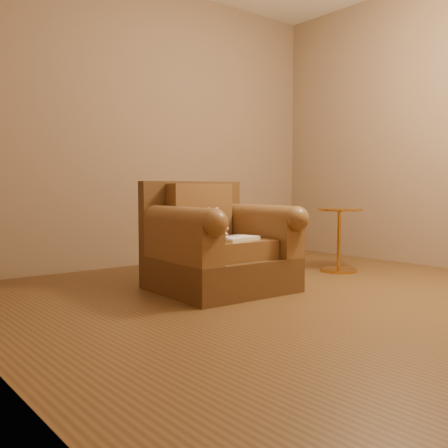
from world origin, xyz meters
TOP-DOWN VIEW (x-y plane):
  - floor at (0.00, 0.00)m, footprint 4.00×4.00m
  - room at (0.00, 0.00)m, footprint 4.02×4.02m
  - armchair at (-0.28, 0.60)m, footprint 0.92×0.87m
  - teddy_bear at (-0.25, 0.67)m, footprint 0.16×0.19m
  - guidebook at (-0.29, 0.38)m, footprint 0.35×0.26m
  - side_table at (1.06, 0.54)m, footprint 0.40×0.40m

SIDE VIEW (x-z plane):
  - floor at x=0.00m, z-range 0.00..0.00m
  - side_table at x=1.06m, z-range 0.02..0.58m
  - armchair at x=-0.28m, z-range -0.09..0.70m
  - guidebook at x=-0.29m, z-range 0.38..0.41m
  - teddy_bear at x=-0.25m, z-range 0.35..0.58m
  - room at x=0.00m, z-range 0.36..3.07m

